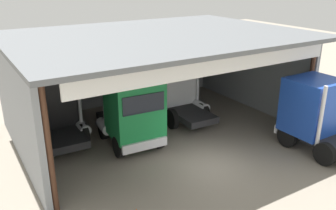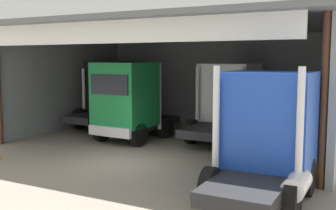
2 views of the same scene
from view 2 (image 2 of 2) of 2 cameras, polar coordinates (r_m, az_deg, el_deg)
ground_plane at (r=15.38m, az=-6.03°, el=-8.04°), size 80.00×80.00×0.00m
workshop_shed at (r=19.87m, az=3.02°, el=6.28°), size 14.85×11.07×5.40m
truck_black_left_bay at (r=23.11m, az=-7.96°, el=1.70°), size 2.62×4.64×3.71m
truck_green_center_bay at (r=19.01m, az=-5.60°, el=0.60°), size 2.65×4.89×3.69m
truck_white_right_bay at (r=19.46m, az=8.38°, el=0.65°), size 2.62×5.14×3.63m
truck_blue_yard_outside at (r=11.49m, az=13.67°, el=-3.78°), size 2.55×4.52×3.67m
oil_drum at (r=22.18m, az=17.42°, el=-2.63°), size 0.58×0.58×0.90m
tool_cart at (r=21.79m, az=17.88°, el=-2.68°), size 0.90×0.60×1.00m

